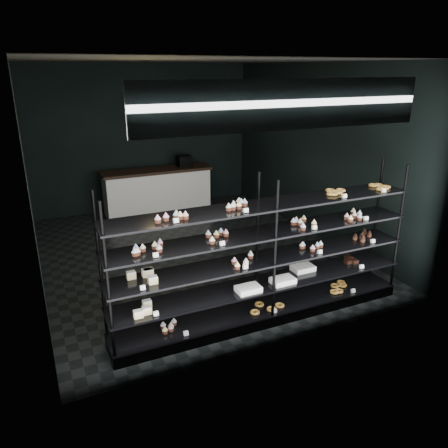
# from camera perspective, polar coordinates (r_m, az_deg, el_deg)

# --- Properties ---
(room) EXTENTS (5.01, 6.01, 3.20)m
(room) POSITION_cam_1_polar(r_m,az_deg,el_deg) (7.35, -4.47, 7.93)
(room) COLOR black
(room) RESTS_ON ground
(display_shelf) EXTENTS (4.00, 0.50, 1.91)m
(display_shelf) POSITION_cam_1_polar(r_m,az_deg,el_deg) (5.57, 5.20, -6.64)
(display_shelf) COLOR black
(display_shelf) RESTS_ON room
(signage) EXTENTS (3.30, 0.05, 0.50)m
(signage) POSITION_cam_1_polar(r_m,az_deg,el_deg) (4.58, 8.53, 15.18)
(signage) COLOR #0D0E44
(signage) RESTS_ON room
(pendant_lamp) EXTENTS (0.33, 0.33, 0.90)m
(pendant_lamp) POSITION_cam_1_polar(r_m,az_deg,el_deg) (5.91, -9.72, 13.19)
(pendant_lamp) COLOR black
(pendant_lamp) RESTS_ON room
(service_counter) EXTENTS (2.43, 0.65, 1.23)m
(service_counter) POSITION_cam_1_polar(r_m,az_deg,el_deg) (9.96, -8.64, 4.42)
(service_counter) COLOR white
(service_counter) RESTS_ON room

